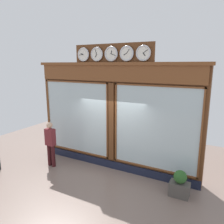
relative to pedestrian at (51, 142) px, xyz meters
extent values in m
plane|color=#7A665B|center=(-2.07, 1.87, -0.93)|extent=(14.00, 14.00, 0.00)
cube|color=#5B3319|center=(-2.07, -1.08, 0.92)|extent=(6.13, 0.30, 3.70)
cube|color=#191E33|center=(-2.07, -0.91, -0.79)|extent=(6.13, 0.08, 0.28)
cube|color=brown|center=(-2.07, -0.89, 2.50)|extent=(6.01, 0.08, 0.53)
cube|color=brown|center=(-2.07, -0.91, 2.82)|extent=(6.26, 0.20, 0.10)
cube|color=silver|center=(-3.63, -0.91, 0.80)|extent=(2.72, 0.02, 2.67)
cube|color=brown|center=(-3.63, -0.89, 2.16)|extent=(2.82, 0.04, 0.05)
cube|color=brown|center=(-3.63, -0.89, -0.56)|extent=(2.82, 0.04, 0.05)
cube|color=brown|center=(-5.01, -0.89, 0.80)|extent=(0.05, 0.04, 2.77)
cube|color=brown|center=(-2.24, -0.89, 0.80)|extent=(0.05, 0.04, 2.77)
cube|color=silver|center=(-0.51, -0.91, 0.80)|extent=(2.72, 0.02, 2.67)
cube|color=brown|center=(-0.51, -0.89, 2.16)|extent=(2.82, 0.04, 0.05)
cube|color=brown|center=(-0.51, -0.89, -0.56)|extent=(2.82, 0.04, 0.05)
cube|color=brown|center=(0.87, -0.89, 0.80)|extent=(0.05, 0.04, 2.77)
cube|color=brown|center=(-1.89, -0.89, 0.80)|extent=(0.05, 0.04, 2.77)
cube|color=#5B3319|center=(-2.07, -0.90, 0.80)|extent=(0.20, 0.10, 2.77)
cube|color=#5B3319|center=(-2.07, -0.95, 3.13)|extent=(2.89, 0.06, 0.67)
cylinder|color=white|center=(-3.18, -0.87, 3.13)|extent=(0.39, 0.02, 0.39)
torus|color=silver|center=(-3.18, -0.86, 3.13)|extent=(0.48, 0.05, 0.48)
cube|color=black|center=(-3.21, -0.85, 3.09)|extent=(0.08, 0.01, 0.09)
cube|color=black|center=(-3.25, -0.85, 3.18)|extent=(0.14, 0.01, 0.10)
sphere|color=black|center=(-3.18, -0.85, 3.13)|extent=(0.02, 0.02, 0.02)
cylinder|color=white|center=(-2.62, -0.87, 3.13)|extent=(0.39, 0.02, 0.39)
torus|color=silver|center=(-2.62, -0.86, 3.13)|extent=(0.48, 0.06, 0.48)
cube|color=black|center=(-2.58, -0.85, 3.11)|extent=(0.10, 0.01, 0.06)
cube|color=black|center=(-2.67, -0.85, 3.20)|extent=(0.11, 0.01, 0.14)
sphere|color=black|center=(-2.62, -0.85, 3.13)|extent=(0.02, 0.02, 0.02)
cylinder|color=white|center=(-2.07, -0.87, 3.13)|extent=(0.39, 0.02, 0.39)
torus|color=silver|center=(-2.07, -0.86, 3.13)|extent=(0.49, 0.06, 0.49)
cube|color=black|center=(-2.08, -0.85, 3.18)|extent=(0.05, 0.01, 0.11)
cube|color=black|center=(-2.15, -0.85, 3.11)|extent=(0.16, 0.01, 0.06)
sphere|color=black|center=(-2.07, -0.85, 3.13)|extent=(0.02, 0.02, 0.02)
cylinder|color=white|center=(-1.51, -0.87, 3.13)|extent=(0.39, 0.02, 0.39)
torus|color=silver|center=(-1.51, -0.86, 3.13)|extent=(0.47, 0.05, 0.47)
cube|color=black|center=(-1.49, -0.85, 3.08)|extent=(0.06, 0.01, 0.10)
cube|color=black|center=(-1.49, -0.85, 3.21)|extent=(0.06, 0.01, 0.16)
sphere|color=black|center=(-1.51, -0.85, 3.13)|extent=(0.02, 0.02, 0.02)
cylinder|color=white|center=(-0.96, -0.87, 3.13)|extent=(0.39, 0.02, 0.39)
torus|color=silver|center=(-0.96, -0.86, 3.13)|extent=(0.47, 0.05, 0.47)
cube|color=black|center=(-0.91, -0.85, 3.15)|extent=(0.10, 0.01, 0.06)
cube|color=black|center=(-0.88, -0.85, 3.12)|extent=(0.17, 0.01, 0.03)
sphere|color=black|center=(-0.96, -0.85, 3.13)|extent=(0.02, 0.02, 0.02)
cylinder|color=#3A1316|center=(0.10, 0.00, -0.52)|extent=(0.14, 0.14, 0.82)
cylinder|color=#3A1316|center=(-0.10, 0.00, -0.52)|extent=(0.14, 0.14, 0.82)
cube|color=maroon|center=(0.00, 0.00, 0.20)|extent=(0.37, 0.23, 0.62)
sphere|color=tan|center=(0.00, 0.00, 0.65)|extent=(0.22, 0.22, 0.22)
cube|color=#4C4742|center=(-4.61, -0.30, -0.72)|extent=(0.56, 0.36, 0.41)
sphere|color=#285623|center=(-4.61, -0.30, -0.33)|extent=(0.38, 0.38, 0.38)
camera|label=1|loc=(-5.59, 5.60, 2.80)|focal=35.00mm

